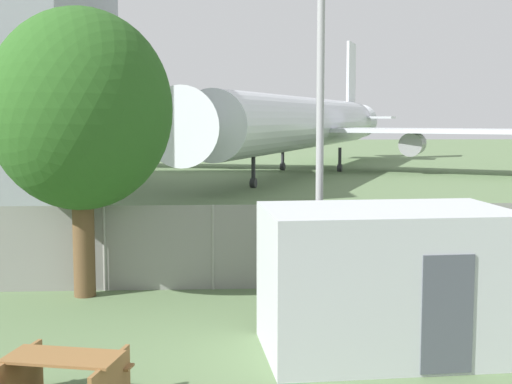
{
  "coord_description": "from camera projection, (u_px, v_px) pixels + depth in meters",
  "views": [
    {
      "loc": [
        0.17,
        -6.45,
        4.08
      ],
      "look_at": [
        1.17,
        13.16,
        2.0
      ],
      "focal_mm": 50.0,
      "sensor_mm": 36.0,
      "label": 1
    }
  ],
  "objects": [
    {
      "name": "tree_near_hangar",
      "position": [
        80.0,
        110.0,
        15.84
      ],
      "size": [
        4.09,
        4.09,
        6.49
      ],
      "color": "brown",
      "rests_on": "ground"
    },
    {
      "name": "picnic_bench_open_grass",
      "position": [
        63.0,
        376.0,
        9.97
      ],
      "size": [
        1.86,
        1.72,
        0.76
      ],
      "rotation": [
        0.0,
        0.0,
        -0.23
      ],
      "color": "brown",
      "rests_on": "ground"
    },
    {
      "name": "airplane",
      "position": [
        307.0,
        123.0,
        52.12
      ],
      "size": [
        35.09,
        42.33,
        11.02
      ],
      "rotation": [
        0.0,
        0.0,
        -1.95
      ],
      "color": "silver",
      "rests_on": "ground"
    },
    {
      "name": "portable_cabin",
      "position": [
        385.0,
        281.0,
        12.29
      ],
      "size": [
        4.31,
        2.85,
        2.52
      ],
      "rotation": [
        0.0,
        0.0,
        0.07
      ],
      "color": "silver",
      "rests_on": "ground"
    },
    {
      "name": "light_mast",
      "position": [
        321.0,
        59.0,
        14.58
      ],
      "size": [
        0.44,
        0.44,
        8.73
      ],
      "color": "#99999E",
      "rests_on": "ground"
    },
    {
      "name": "perimeter_fence",
      "position": [
        213.0,
        247.0,
        16.81
      ],
      "size": [
        56.07,
        0.07,
        2.02
      ],
      "color": "gray",
      "rests_on": "ground"
    }
  ]
}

